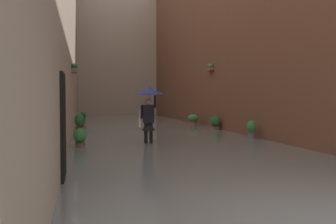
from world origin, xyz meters
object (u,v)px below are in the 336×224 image
object	(u,v)px
potted_plant_far_left	(216,124)
potted_plant_near_left	(193,120)
person_wading	(149,104)
potted_plant_mid_left	(251,130)
potted_plant_near_right	(83,117)
potted_plant_mid_right	(80,123)
potted_plant_far_right	(80,138)

from	to	relation	value
potted_plant_far_left	potted_plant_near_left	world-z (taller)	potted_plant_far_left
person_wading	potted_plant_mid_left	world-z (taller)	person_wading
person_wading	potted_plant_near_right	world-z (taller)	person_wading
potted_plant_mid_right	potted_plant_near_right	distance (m)	6.57
potted_plant_mid_right	potted_plant_near_left	size ratio (longest dim) A/B	1.25
potted_plant_mid_left	potted_plant_near_left	size ratio (longest dim) A/B	1.11
potted_plant_mid_right	potted_plant_near_right	xyz separation A→B (m)	(-0.20, -6.56, -0.04)
potted_plant_mid_right	potted_plant_far_right	xyz separation A→B (m)	(-0.06, 5.75, -0.10)
person_wading	potted_plant_far_left	size ratio (longest dim) A/B	2.73
potted_plant_near_left	potted_plant_mid_left	bearing A→B (deg)	91.57
person_wading	potted_plant_mid_right	size ratio (longest dim) A/B	2.27
potted_plant_mid_left	potted_plant_far_left	bearing A→B (deg)	-90.53
potted_plant_mid_left	potted_plant_far_right	distance (m)	6.57
potted_plant_mid_right	potted_plant_near_left	xyz separation A→B (m)	(-6.35, -2.32, -0.06)
potted_plant_mid_left	potted_plant_near_left	xyz separation A→B (m)	(0.19, -7.05, -0.00)
potted_plant_near_left	potted_plant_near_right	bearing A→B (deg)	-34.62
potted_plant_mid_right	potted_plant_near_left	distance (m)	6.76
potted_plant_far_left	potted_plant_mid_left	size ratio (longest dim) A/B	0.94
person_wading	potted_plant_mid_left	bearing A→B (deg)	-172.65
potted_plant_far_right	potted_plant_near_left	xyz separation A→B (m)	(-6.30, -8.07, 0.04)
potted_plant_near_right	person_wading	bearing A→B (deg)	100.56
potted_plant_far_left	potted_plant_mid_left	bearing A→B (deg)	89.47
person_wading	potted_plant_near_right	xyz separation A→B (m)	(2.21, -11.83, -1.05)
potted_plant_near_right	potted_plant_near_left	bearing A→B (deg)	145.38
person_wading	potted_plant_far_left	xyz separation A→B (m)	(-4.18, -4.57, -1.10)
person_wading	potted_plant_mid_right	bearing A→B (deg)	-65.45
potted_plant_far_right	person_wading	bearing A→B (deg)	-168.27
potted_plant_far_left	potted_plant_near_right	size ratio (longest dim) A/B	0.96
person_wading	potted_plant_near_right	distance (m)	12.08
potted_plant_mid_left	potted_plant_far_right	world-z (taller)	potted_plant_mid_left
potted_plant_far_left	person_wading	bearing A→B (deg)	47.54
potted_plant_far_left	potted_plant_mid_left	xyz separation A→B (m)	(0.04, 4.03, 0.03)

